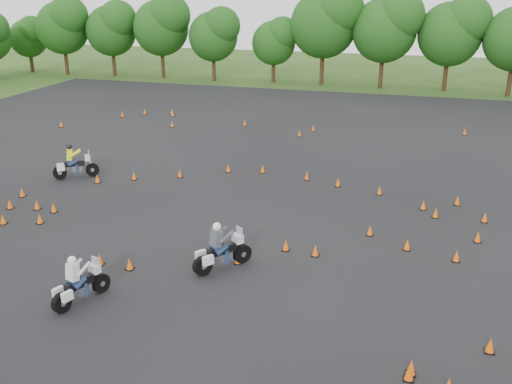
% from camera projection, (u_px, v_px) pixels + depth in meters
% --- Properties ---
extents(ground, '(140.00, 140.00, 0.00)m').
position_uv_depth(ground, '(229.00, 252.00, 23.26)').
color(ground, '#2D5119').
rests_on(ground, ground).
extents(asphalt_pad, '(62.00, 62.00, 0.00)m').
position_uv_depth(asphalt_pad, '(267.00, 201.00, 28.66)').
color(asphalt_pad, black).
rests_on(asphalt_pad, ground).
extents(treeline, '(86.76, 32.64, 10.91)m').
position_uv_depth(treeline, '(377.00, 48.00, 52.44)').
color(treeline, '#1D4C15').
rests_on(treeline, ground).
extents(traffic_cones, '(35.77, 33.36, 0.45)m').
position_uv_depth(traffic_cones, '(266.00, 194.00, 28.98)').
color(traffic_cones, '#F05F0A').
rests_on(traffic_cones, asphalt_pad).
extents(rider_grey, '(2.20, 2.48, 1.97)m').
position_uv_depth(rider_grey, '(223.00, 245.00, 21.59)').
color(rider_grey, '#45484E').
rests_on(rider_grey, ground).
extents(rider_yellow, '(2.49, 2.04, 1.93)m').
position_uv_depth(rider_yellow, '(75.00, 161.00, 31.71)').
color(rider_yellow, '#F0FB16').
rests_on(rider_yellow, ground).
extents(rider_white, '(1.47, 2.44, 1.80)m').
position_uv_depth(rider_white, '(80.00, 279.00, 19.35)').
color(rider_white, silver).
rests_on(rider_white, ground).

